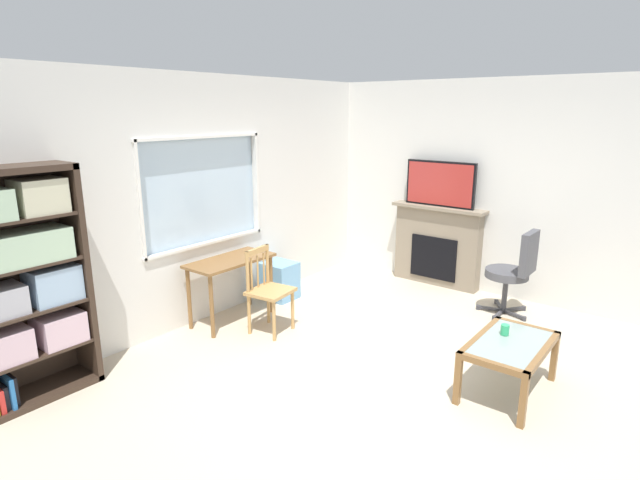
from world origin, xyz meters
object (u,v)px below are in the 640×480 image
object	(u,v)px
sippy_cup	(505,330)
wooden_chair	(268,290)
bookshelf	(23,280)
desk_under_window	(231,269)
fireplace	(437,245)
plastic_drawer_unit	(279,280)
office_chair	(515,269)
tv	(440,184)
coffee_table	(510,350)

from	to	relation	value
sippy_cup	wooden_chair	bearing A→B (deg)	101.22
bookshelf	desk_under_window	world-z (taller)	bookshelf
sippy_cup	bookshelf	bearing A→B (deg)	130.82
fireplace	desk_under_window	bearing A→B (deg)	153.90
wooden_chair	plastic_drawer_unit	xyz separation A→B (m)	(0.79, 0.56, -0.23)
fireplace	office_chair	distance (m)	1.25
bookshelf	wooden_chair	distance (m)	2.24
office_chair	sippy_cup	world-z (taller)	office_chair
fireplace	tv	bearing A→B (deg)	180.00
bookshelf	desk_under_window	size ratio (longest dim) A/B	1.93
bookshelf	fireplace	distance (m)	4.79
plastic_drawer_unit	fireplace	distance (m)	2.16
bookshelf	coffee_table	size ratio (longest dim) A/B	2.07
wooden_chair	fireplace	size ratio (longest dim) A/B	0.71
bookshelf	tv	distance (m)	4.77
bookshelf	tv	size ratio (longest dim) A/B	2.02
desk_under_window	coffee_table	xyz separation A→B (m)	(0.40, -2.92, -0.22)
bookshelf	tv	xyz separation A→B (m)	(4.56, -1.35, 0.36)
wooden_chair	office_chair	distance (m)	2.79
fireplace	wooden_chair	bearing A→B (deg)	163.70
fireplace	coffee_table	xyz separation A→B (m)	(-2.14, -1.68, -0.16)
tv	office_chair	bearing A→B (deg)	-110.56
tv	coffee_table	size ratio (longest dim) A/B	1.02
plastic_drawer_unit	bookshelf	bearing A→B (deg)	178.87
wooden_chair	coffee_table	world-z (taller)	wooden_chair
desk_under_window	wooden_chair	size ratio (longest dim) A/B	1.09
bookshelf	plastic_drawer_unit	bearing A→B (deg)	-1.13
desk_under_window	fireplace	size ratio (longest dim) A/B	0.77
desk_under_window	tv	size ratio (longest dim) A/B	1.04
bookshelf	tv	bearing A→B (deg)	-16.51
wooden_chair	plastic_drawer_unit	size ratio (longest dim) A/B	1.95
desk_under_window	office_chair	size ratio (longest dim) A/B	0.98
coffee_table	sippy_cup	world-z (taller)	sippy_cup
wooden_chair	coffee_table	size ratio (longest dim) A/B	0.98
desk_under_window	coffee_table	bearing A→B (deg)	-82.17
bookshelf	fireplace	size ratio (longest dim) A/B	1.50
desk_under_window	sippy_cup	distance (m)	2.88
bookshelf	desk_under_window	distance (m)	2.08
tv	sippy_cup	distance (m)	2.71
coffee_table	office_chair	bearing A→B (deg)	16.89
bookshelf	plastic_drawer_unit	distance (m)	2.97
bookshelf	wooden_chair	bearing A→B (deg)	-16.62
coffee_table	fireplace	bearing A→B (deg)	38.12
desk_under_window	fireplace	bearing A→B (deg)	-26.10
bookshelf	desk_under_window	bearing A→B (deg)	-3.00
bookshelf	office_chair	bearing A→B (deg)	-31.43
wooden_chair	sippy_cup	distance (m)	2.36
tv	coffee_table	distance (m)	2.87
plastic_drawer_unit	office_chair	distance (m)	2.78
tv	office_chair	world-z (taller)	tv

